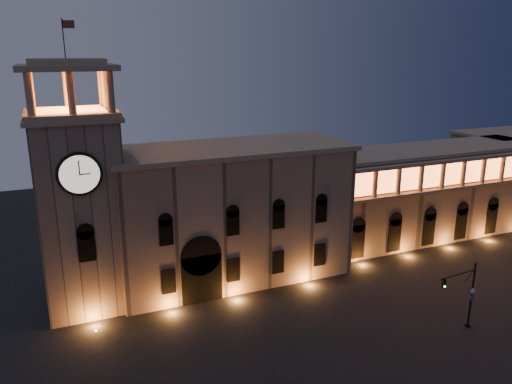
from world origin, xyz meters
TOP-DOWN VIEW (x-y plane):
  - ground at (0.00, 0.00)m, footprint 160.00×160.00m
  - government_building at (-2.08, 21.93)m, footprint 30.80×12.80m
  - clock_tower at (-20.50, 20.98)m, footprint 9.80×9.80m
  - colonnade_wing at (32.00, 23.92)m, footprint 40.60×11.50m
  - secondary_building at (58.00, 30.00)m, footprint 20.00×12.00m
  - traffic_light at (16.29, -0.77)m, footprint 5.48×0.93m

SIDE VIEW (x-z plane):
  - ground at x=0.00m, z-range 0.00..0.00m
  - traffic_light at x=16.29m, z-range 0.19..7.73m
  - secondary_building at x=58.00m, z-range 0.00..14.00m
  - colonnade_wing at x=32.00m, z-range 0.08..14.58m
  - government_building at x=-2.08m, z-range -0.03..17.57m
  - clock_tower at x=-20.50m, z-range -3.70..28.70m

